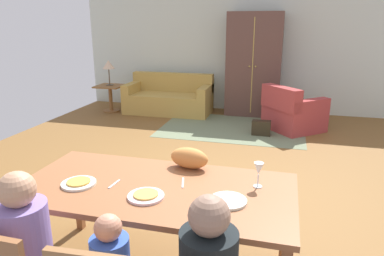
% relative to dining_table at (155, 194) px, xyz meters
% --- Properties ---
extents(ground_plane, '(7.21, 6.78, 0.02)m').
position_rel_dining_table_xyz_m(ground_plane, '(-0.07, 2.23, -0.71)').
color(ground_plane, brown).
extents(back_wall, '(7.21, 0.10, 2.70)m').
position_rel_dining_table_xyz_m(back_wall, '(-0.07, 5.67, 0.65)').
color(back_wall, silver).
rests_on(back_wall, ground_plane).
extents(dining_table, '(2.00, 0.98, 0.76)m').
position_rel_dining_table_xyz_m(dining_table, '(0.00, 0.00, 0.00)').
color(dining_table, brown).
rests_on(dining_table, ground_plane).
extents(plate_near_man, '(0.25, 0.25, 0.02)m').
position_rel_dining_table_xyz_m(plate_near_man, '(-0.55, -0.12, 0.07)').
color(plate_near_man, silver).
rests_on(plate_near_man, dining_table).
extents(pizza_near_man, '(0.17, 0.17, 0.01)m').
position_rel_dining_table_xyz_m(pizza_near_man, '(-0.55, -0.12, 0.09)').
color(pizza_near_man, gold).
rests_on(pizza_near_man, plate_near_man).
extents(plate_near_child, '(0.25, 0.25, 0.02)m').
position_rel_dining_table_xyz_m(plate_near_child, '(0.00, -0.18, 0.07)').
color(plate_near_child, silver).
rests_on(plate_near_child, dining_table).
extents(pizza_near_child, '(0.17, 0.17, 0.01)m').
position_rel_dining_table_xyz_m(pizza_near_child, '(0.00, -0.18, 0.09)').
color(pizza_near_child, gold).
rests_on(pizza_near_child, plate_near_child).
extents(plate_near_woman, '(0.25, 0.25, 0.02)m').
position_rel_dining_table_xyz_m(plate_near_woman, '(0.55, -0.10, 0.07)').
color(plate_near_woman, silver).
rests_on(plate_near_woman, dining_table).
extents(wine_glass, '(0.07, 0.07, 0.19)m').
position_rel_dining_table_xyz_m(wine_glass, '(0.72, 0.18, 0.20)').
color(wine_glass, silver).
rests_on(wine_glass, dining_table).
extents(fork, '(0.03, 0.15, 0.01)m').
position_rel_dining_table_xyz_m(fork, '(-0.30, -0.05, 0.07)').
color(fork, silver).
rests_on(fork, dining_table).
extents(knife, '(0.06, 0.17, 0.01)m').
position_rel_dining_table_xyz_m(knife, '(0.18, 0.10, 0.07)').
color(knife, silver).
rests_on(knife, dining_table).
extents(cat, '(0.34, 0.21, 0.17)m').
position_rel_dining_table_xyz_m(cat, '(0.15, 0.39, 0.15)').
color(cat, '#CF7E3E').
rests_on(cat, dining_table).
extents(area_rug, '(2.60, 1.80, 0.01)m').
position_rel_dining_table_xyz_m(area_rug, '(-0.04, 4.14, -0.69)').
color(area_rug, '#6B7759').
rests_on(area_rug, ground_plane).
extents(couch, '(1.82, 0.86, 0.82)m').
position_rel_dining_table_xyz_m(couch, '(-1.56, 5.00, -0.39)').
color(couch, '#B89445').
rests_on(couch, ground_plane).
extents(armchair, '(1.21, 1.21, 0.82)m').
position_rel_dining_table_xyz_m(armchair, '(1.02, 4.30, -0.38)').
color(armchair, '#A53837').
rests_on(armchair, ground_plane).
extents(armoire, '(1.10, 0.59, 2.10)m').
position_rel_dining_table_xyz_m(armoire, '(0.20, 5.28, 0.35)').
color(armoire, brown).
rests_on(armoire, ground_plane).
extents(side_table, '(0.56, 0.56, 0.58)m').
position_rel_dining_table_xyz_m(side_table, '(-2.82, 4.74, -0.32)').
color(side_table, brown).
rests_on(side_table, ground_plane).
extents(table_lamp, '(0.26, 0.26, 0.54)m').
position_rel_dining_table_xyz_m(table_lamp, '(-2.82, 4.74, 0.31)').
color(table_lamp, brown).
rests_on(table_lamp, side_table).
extents(handbag, '(0.32, 0.16, 0.26)m').
position_rel_dining_table_xyz_m(handbag, '(0.51, 3.84, -0.57)').
color(handbag, black).
rests_on(handbag, ground_plane).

